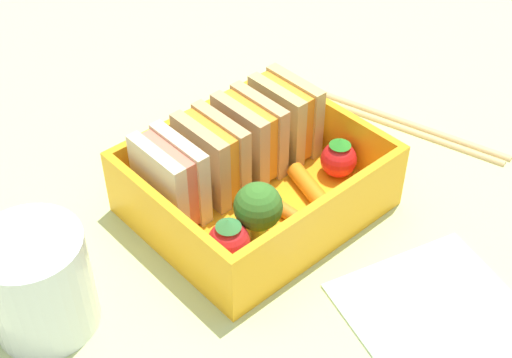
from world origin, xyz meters
TOP-DOWN VIEW (x-y plane):
  - ground_plane at (0.00, 0.00)cm, footprint 120.00×120.00cm
  - bento_tray at (0.00, 0.00)cm, footprint 16.35×13.83cm
  - bento_rim at (0.00, 0.00)cm, footprint 16.35×13.83cm
  - sandwich_left at (-5.45, 2.71)cm, footprint 2.85×5.42cm
  - sandwich_center_left at (-1.82, 2.71)cm, footprint 2.85×5.42cm
  - sandwich_center at (1.82, 2.71)cm, footprint 2.85×5.42cm
  - sandwich_center_right at (5.45, 2.71)cm, footprint 2.85×5.42cm
  - strawberry_far_left at (-5.43, -3.39)cm, footprint 2.83×2.83cm
  - broccoli_floret at (-2.73, -3.23)cm, footprint 3.30×3.30cm
  - carrot_stick_far_left at (0.14, -3.01)cm, footprint 1.29×4.75cm
  - carrot_stick_left at (2.83, -2.80)cm, footprint 2.63×5.19cm
  - strawberry_left at (6.13, -2.35)cm, footprint 2.71×2.71cm
  - chopstick_pair at (15.59, -0.27)cm, footprint 6.83×19.67cm
  - drinking_glass at (-16.58, 1.03)cm, footprint 6.46×6.46cm
  - folded_napkin at (1.72, -15.28)cm, footprint 13.49×13.50cm

SIDE VIEW (x-z plane):
  - ground_plane at x=0.00cm, z-range -2.00..0.00cm
  - folded_napkin at x=1.72cm, z-range 0.00..0.40cm
  - chopstick_pair at x=15.59cm, z-range 0.00..0.70cm
  - bento_tray at x=0.00cm, z-range 0.00..1.20cm
  - carrot_stick_far_left at x=0.14cm, z-range 1.20..2.22cm
  - carrot_stick_left at x=2.83cm, z-range 1.20..2.47cm
  - strawberry_left at x=6.13cm, z-range 1.02..4.33cm
  - strawberry_far_left at x=-5.43cm, z-range 1.02..4.45cm
  - bento_rim at x=0.00cm, z-range 1.20..5.36cm
  - drinking_glass at x=-16.58cm, z-range 0.00..7.00cm
  - broccoli_floret at x=-2.73cm, z-range 1.67..6.09cm
  - sandwich_left at x=-5.45cm, z-range 1.20..7.02cm
  - sandwich_center_left at x=-1.82cm, z-range 1.20..7.02cm
  - sandwich_center at x=1.82cm, z-range 1.20..7.02cm
  - sandwich_center_right at x=5.45cm, z-range 1.20..7.02cm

